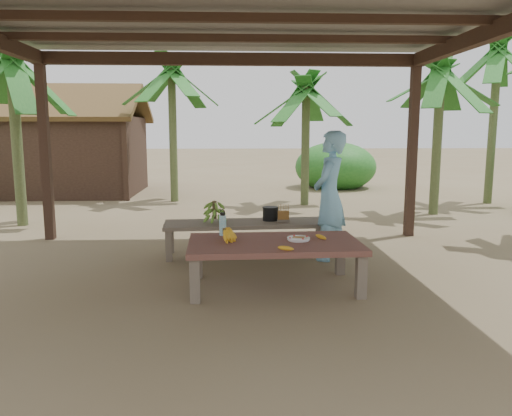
{
  "coord_description": "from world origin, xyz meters",
  "views": [
    {
      "loc": [
        -0.0,
        -5.36,
        1.66
      ],
      "look_at": [
        0.26,
        0.13,
        0.8
      ],
      "focal_mm": 35.0,
      "sensor_mm": 36.0,
      "label": 1
    }
  ],
  "objects_px": {
    "cooking_pot": "(270,214)",
    "woman": "(329,196)",
    "plate": "(298,239)",
    "work_table": "(274,247)",
    "water_flask": "(223,224)",
    "ripe_banana_bunch": "(224,234)",
    "bench": "(248,226)"
  },
  "relations": [
    {
      "from": "bench",
      "to": "ripe_banana_bunch",
      "type": "bearing_deg",
      "value": -105.52
    },
    {
      "from": "plate",
      "to": "woman",
      "type": "relative_size",
      "value": 0.15
    },
    {
      "from": "cooking_pot",
      "to": "woman",
      "type": "relative_size",
      "value": 0.13
    },
    {
      "from": "woman",
      "to": "bench",
      "type": "bearing_deg",
      "value": -75.78
    },
    {
      "from": "work_table",
      "to": "woman",
      "type": "bearing_deg",
      "value": 53.26
    },
    {
      "from": "cooking_pot",
      "to": "ripe_banana_bunch",
      "type": "bearing_deg",
      "value": -112.42
    },
    {
      "from": "bench",
      "to": "plate",
      "type": "distance_m",
      "value": 1.47
    },
    {
      "from": "plate",
      "to": "cooking_pot",
      "type": "xyz_separation_m",
      "value": [
        -0.18,
        1.47,
        0.02
      ]
    },
    {
      "from": "work_table",
      "to": "plate",
      "type": "bearing_deg",
      "value": 5.86
    },
    {
      "from": "ripe_banana_bunch",
      "to": "plate",
      "type": "bearing_deg",
      "value": -0.73
    },
    {
      "from": "work_table",
      "to": "water_flask",
      "type": "bearing_deg",
      "value": 146.26
    },
    {
      "from": "plate",
      "to": "ripe_banana_bunch",
      "type": "bearing_deg",
      "value": 179.27
    },
    {
      "from": "ripe_banana_bunch",
      "to": "cooking_pot",
      "type": "bearing_deg",
      "value": 67.58
    },
    {
      "from": "plate",
      "to": "water_flask",
      "type": "relative_size",
      "value": 0.83
    },
    {
      "from": "work_table",
      "to": "water_flask",
      "type": "distance_m",
      "value": 0.67
    },
    {
      "from": "ripe_banana_bunch",
      "to": "woman",
      "type": "height_order",
      "value": "woman"
    },
    {
      "from": "work_table",
      "to": "water_flask",
      "type": "height_order",
      "value": "water_flask"
    },
    {
      "from": "bench",
      "to": "water_flask",
      "type": "height_order",
      "value": "water_flask"
    },
    {
      "from": "bench",
      "to": "work_table",
      "type": "bearing_deg",
      "value": -83.94
    },
    {
      "from": "plate",
      "to": "woman",
      "type": "height_order",
      "value": "woman"
    },
    {
      "from": "bench",
      "to": "water_flask",
      "type": "distance_m",
      "value": 1.14
    },
    {
      "from": "work_table",
      "to": "cooking_pot",
      "type": "relative_size",
      "value": 8.81
    },
    {
      "from": "ripe_banana_bunch",
      "to": "water_flask",
      "type": "relative_size",
      "value": 0.84
    },
    {
      "from": "woman",
      "to": "ripe_banana_bunch",
      "type": "bearing_deg",
      "value": -22.02
    },
    {
      "from": "bench",
      "to": "water_flask",
      "type": "bearing_deg",
      "value": -109.67
    },
    {
      "from": "plate",
      "to": "cooking_pot",
      "type": "bearing_deg",
      "value": 97.15
    },
    {
      "from": "plate",
      "to": "cooking_pot",
      "type": "distance_m",
      "value": 1.49
    },
    {
      "from": "work_table",
      "to": "bench",
      "type": "bearing_deg",
      "value": 97.79
    },
    {
      "from": "bench",
      "to": "ripe_banana_bunch",
      "type": "xyz_separation_m",
      "value": [
        -0.29,
        -1.37,
        0.18
      ]
    },
    {
      "from": "ripe_banana_bunch",
      "to": "water_flask",
      "type": "xyz_separation_m",
      "value": [
        -0.02,
        0.3,
        0.05
      ]
    },
    {
      "from": "plate",
      "to": "woman",
      "type": "distance_m",
      "value": 1.28
    },
    {
      "from": "ripe_banana_bunch",
      "to": "bench",
      "type": "bearing_deg",
      "value": 78.02
    }
  ]
}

